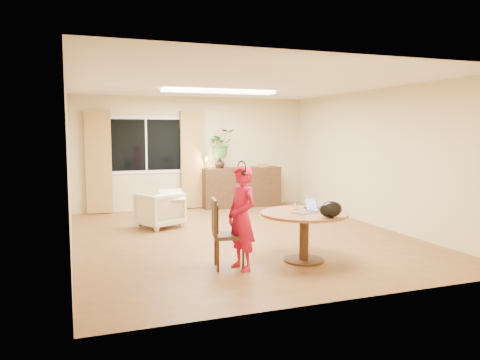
# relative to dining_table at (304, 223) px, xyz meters

# --- Properties ---
(floor) EXTENTS (6.50, 6.50, 0.00)m
(floor) POSITION_rel_dining_table_xyz_m (-0.30, 1.73, -0.54)
(floor) COLOR brown
(floor) RESTS_ON ground
(ceiling) EXTENTS (6.50, 6.50, 0.00)m
(ceiling) POSITION_rel_dining_table_xyz_m (-0.30, 1.73, 2.06)
(ceiling) COLOR white
(ceiling) RESTS_ON wall_back
(wall_back) EXTENTS (5.50, 0.00, 5.50)m
(wall_back) POSITION_rel_dining_table_xyz_m (-0.30, 4.98, 0.76)
(wall_back) COLOR beige
(wall_back) RESTS_ON floor
(wall_left) EXTENTS (0.00, 6.50, 6.50)m
(wall_left) POSITION_rel_dining_table_xyz_m (-3.05, 1.73, 0.76)
(wall_left) COLOR beige
(wall_left) RESTS_ON floor
(wall_right) EXTENTS (0.00, 6.50, 6.50)m
(wall_right) POSITION_rel_dining_table_xyz_m (2.45, 1.73, 0.76)
(wall_right) COLOR beige
(wall_right) RESTS_ON floor
(window) EXTENTS (1.70, 0.03, 1.30)m
(window) POSITION_rel_dining_table_xyz_m (-1.40, 4.96, 0.96)
(window) COLOR white
(window) RESTS_ON wall_back
(curtain_left) EXTENTS (0.55, 0.08, 2.25)m
(curtain_left) POSITION_rel_dining_table_xyz_m (-2.45, 4.88, 0.60)
(curtain_left) COLOR olive
(curtain_left) RESTS_ON wall_back
(curtain_right) EXTENTS (0.55, 0.08, 2.25)m
(curtain_right) POSITION_rel_dining_table_xyz_m (-0.35, 4.88, 0.60)
(curtain_right) COLOR olive
(curtain_right) RESTS_ON wall_back
(ceiling_panel) EXTENTS (2.20, 0.35, 0.05)m
(ceiling_panel) POSITION_rel_dining_table_xyz_m (-0.30, 2.93, 2.02)
(ceiling_panel) COLOR white
(ceiling_panel) RESTS_ON ceiling
(dining_table) EXTENTS (1.21, 1.21, 0.69)m
(dining_table) POSITION_rel_dining_table_xyz_m (0.00, 0.00, 0.00)
(dining_table) COLOR brown
(dining_table) RESTS_ON floor
(dining_chair) EXTENTS (0.52, 0.49, 0.93)m
(dining_chair) POSITION_rel_dining_table_xyz_m (-1.09, 0.06, -0.08)
(dining_chair) COLOR #311C10
(dining_chair) RESTS_ON floor
(child) EXTENTS (0.57, 0.45, 1.37)m
(child) POSITION_rel_dining_table_xyz_m (-0.95, -0.07, 0.14)
(child) COLOR #B6140E
(child) RESTS_ON floor
(laptop) EXTENTS (0.38, 0.31, 0.22)m
(laptop) POSITION_rel_dining_table_xyz_m (-0.04, -0.06, 0.26)
(laptop) COLOR #B7B7BC
(laptop) RESTS_ON dining_table
(tumbler) EXTENTS (0.09, 0.09, 0.11)m
(tumbler) POSITION_rel_dining_table_xyz_m (-0.01, 0.23, 0.20)
(tumbler) COLOR white
(tumbler) RESTS_ON dining_table
(wine_glass) EXTENTS (0.09, 0.09, 0.21)m
(wine_glass) POSITION_rel_dining_table_xyz_m (0.35, 0.21, 0.25)
(wine_glass) COLOR white
(wine_glass) RESTS_ON dining_table
(pot_lid) EXTENTS (0.25, 0.25, 0.03)m
(pot_lid) POSITION_rel_dining_table_xyz_m (0.25, 0.27, 0.16)
(pot_lid) COLOR white
(pot_lid) RESTS_ON dining_table
(handbag) EXTENTS (0.33, 0.21, 0.22)m
(handbag) POSITION_rel_dining_table_xyz_m (0.14, -0.47, 0.26)
(handbag) COLOR black
(handbag) RESTS_ON dining_table
(armchair) EXTENTS (0.97, 0.98, 0.68)m
(armchair) POSITION_rel_dining_table_xyz_m (-1.48, 3.00, -0.21)
(armchair) COLOR beige
(armchair) RESTS_ON floor
(throw) EXTENTS (0.48, 0.58, 0.03)m
(throw) POSITION_rel_dining_table_xyz_m (-1.25, 2.93, 0.15)
(throw) COLOR beige
(throw) RESTS_ON armchair
(sideboard) EXTENTS (1.89, 0.46, 0.95)m
(sideboard) POSITION_rel_dining_table_xyz_m (0.81, 4.74, -0.07)
(sideboard) COLOR #311C10
(sideboard) RESTS_ON floor
(vase) EXTENTS (0.25, 0.25, 0.25)m
(vase) POSITION_rel_dining_table_xyz_m (0.27, 4.74, 0.53)
(vase) COLOR black
(vase) RESTS_ON sideboard
(bouquet) EXTENTS (0.65, 0.58, 0.66)m
(bouquet) POSITION_rel_dining_table_xyz_m (0.30, 4.74, 0.98)
(bouquet) COLOR #366B28
(bouquet) RESTS_ON vase
(book_stack) EXTENTS (0.23, 0.18, 0.09)m
(book_stack) POSITION_rel_dining_table_xyz_m (1.38, 4.74, 0.44)
(book_stack) COLOR #855F43
(book_stack) RESTS_ON sideboard
(desk_lamp) EXTENTS (0.15, 0.15, 0.31)m
(desk_lamp) POSITION_rel_dining_table_xyz_m (-0.08, 4.69, 0.56)
(desk_lamp) COLOR black
(desk_lamp) RESTS_ON sideboard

